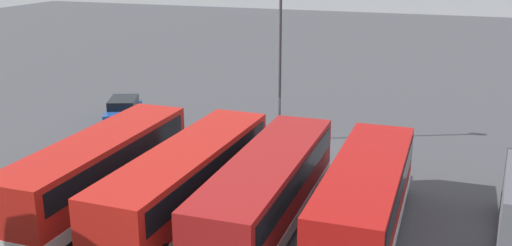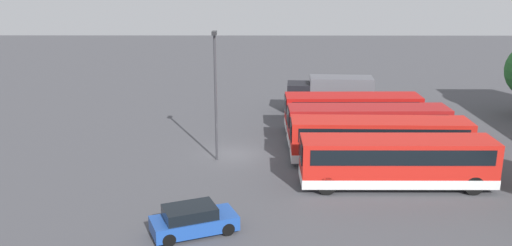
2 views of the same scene
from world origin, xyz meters
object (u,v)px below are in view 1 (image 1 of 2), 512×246
Objects in this scene: bus_single_deck_third at (188,179)px; lamp_post_tall at (280,54)px; car_hatchback_silver at (123,110)px; bus_single_deck_near_end at (366,197)px; bus_single_deck_second at (268,189)px; bus_single_deck_fourth at (100,168)px.

bus_single_deck_third is 1.36× the size of lamp_post_tall.
lamp_post_tall reaches higher than bus_single_deck_third.
lamp_post_tall reaches higher than car_hatchback_silver.
lamp_post_tall is at bearing -92.92° from bus_single_deck_third.
bus_single_deck_third is at bearing 4.77° from bus_single_deck_near_end.
bus_single_deck_second is 1.33× the size of lamp_post_tall.
bus_single_deck_fourth is at bearing 1.67° from bus_single_deck_third.
bus_single_deck_near_end is 0.90× the size of bus_single_deck_third.
bus_single_deck_fourth is at bearing 66.84° from lamp_post_tall.
bus_single_deck_third is at bearing 87.08° from lamp_post_tall.
bus_single_deck_fourth is 1.31× the size of lamp_post_tall.
lamp_post_tall reaches higher than bus_single_deck_second.
bus_single_deck_near_end is 1.23× the size of lamp_post_tall.
bus_single_deck_near_end and bus_single_deck_fourth have the same top height.
bus_single_deck_third is 14.87m from car_hatchback_silver.
lamp_post_tall is (6.56, -10.11, 3.36)m from bus_single_deck_near_end.
lamp_post_tall reaches higher than bus_single_deck_near_end.
bus_single_deck_third is 1.04× the size of bus_single_deck_fourth.
bus_single_deck_third is 2.62× the size of car_hatchback_silver.
bus_single_deck_second is 1.02× the size of bus_single_deck_fourth.
bus_single_deck_second is at bearing 7.22° from bus_single_deck_near_end.
bus_single_deck_near_end is 12.51m from lamp_post_tall.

